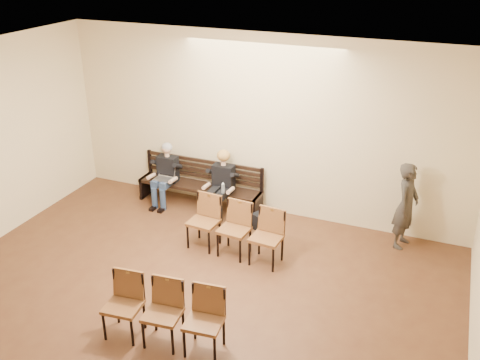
# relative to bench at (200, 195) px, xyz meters

# --- Properties ---
(room_walls) EXTENTS (8.02, 10.01, 3.51)m
(room_walls) POSITION_rel_bench_xyz_m (1.18, -3.86, 2.31)
(room_walls) COLOR beige
(room_walls) RESTS_ON ground
(bench) EXTENTS (2.60, 0.90, 0.45)m
(bench) POSITION_rel_bench_xyz_m (0.00, 0.00, 0.00)
(bench) COLOR black
(bench) RESTS_ON ground
(seated_man) EXTENTS (0.50, 0.69, 1.21)m
(seated_man) POSITION_rel_bench_xyz_m (-0.70, -0.12, 0.38)
(seated_man) COLOR black
(seated_man) RESTS_ON ground
(seated_woman) EXTENTS (0.51, 0.71, 1.19)m
(seated_woman) POSITION_rel_bench_xyz_m (0.55, -0.12, 0.37)
(seated_woman) COLOR black
(seated_woman) RESTS_ON ground
(laptop) EXTENTS (0.41, 0.35, 0.26)m
(laptop) POSITION_rel_bench_xyz_m (-0.67, -0.27, 0.36)
(laptop) COLOR #BDBCC1
(laptop) RESTS_ON bench
(water_bottle) EXTENTS (0.07, 0.07, 0.22)m
(water_bottle) POSITION_rel_bench_xyz_m (0.69, -0.37, 0.33)
(water_bottle) COLOR silver
(water_bottle) RESTS_ON bench
(bag) EXTENTS (0.50, 0.44, 0.31)m
(bag) POSITION_rel_bench_xyz_m (1.56, -0.44, -0.07)
(bag) COLOR black
(bag) RESTS_ON ground
(passerby) EXTENTS (0.57, 0.74, 1.81)m
(passerby) POSITION_rel_bench_xyz_m (4.00, -0.01, 0.68)
(passerby) COLOR #332F29
(passerby) RESTS_ON ground
(chair_row_front) EXTENTS (1.73, 0.65, 0.94)m
(chair_row_front) POSITION_rel_bench_xyz_m (1.36, -1.42, 0.25)
(chair_row_front) COLOR brown
(chair_row_front) RESTS_ON ground
(chair_row_back) EXTENTS (1.69, 0.66, 0.92)m
(chair_row_back) POSITION_rel_bench_xyz_m (1.34, -3.82, 0.23)
(chair_row_back) COLOR brown
(chair_row_back) RESTS_ON ground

